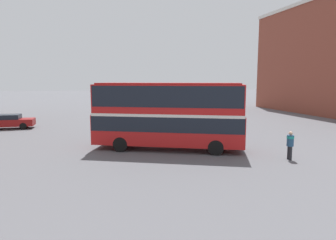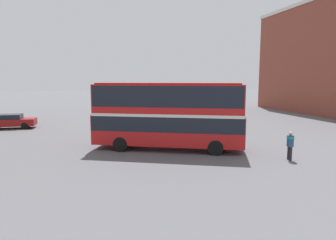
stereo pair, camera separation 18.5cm
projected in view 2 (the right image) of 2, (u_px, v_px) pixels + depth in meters
name	position (u px, v px, depth m)	size (l,w,h in m)	color
ground_plane	(177.00, 147.00, 21.63)	(240.00, 240.00, 0.00)	#5B5B60
double_decker_bus	(168.00, 112.00, 20.62)	(10.44, 6.39, 4.64)	red
pedestrian_foreground	(290.00, 143.00, 18.10)	(0.50, 0.50, 1.75)	#232328
parked_car_kerb_near	(185.00, 113.00, 37.18)	(4.70, 2.21, 1.55)	silver
parked_car_kerb_far	(11.00, 121.00, 29.88)	(4.60, 1.86, 1.43)	maroon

